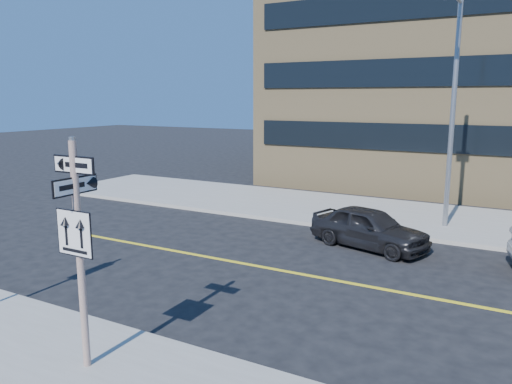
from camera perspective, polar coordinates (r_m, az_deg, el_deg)
The scene contains 5 objects.
ground at distance 11.56m, azimuth -9.22°, elevation -14.17°, with size 120.00×120.00×0.00m, color black.
sign_pole at distance 9.01m, azimuth -19.64°, elevation -5.37°, with size 0.92×0.92×4.06m.
parked_car_a at distance 16.71m, azimuth 12.79°, elevation -3.99°, with size 3.95×1.59×1.35m, color black.
streetlight_a at distance 19.11m, azimuth 21.56°, elevation 9.73°, with size 0.55×2.25×8.00m.
building_brick at distance 33.75m, azimuth 21.99°, elevation 17.04°, with size 18.00×18.00×18.00m, color tan.
Camera 1 is at (6.59, -8.17, 4.83)m, focal length 35.00 mm.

